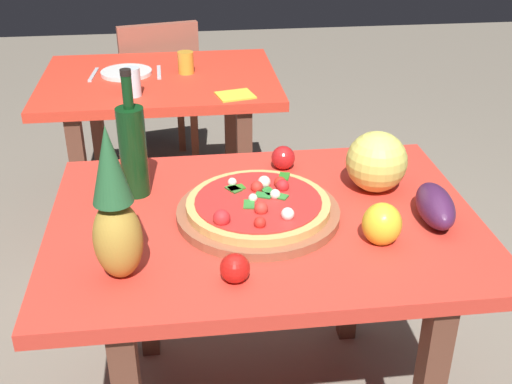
{
  "coord_description": "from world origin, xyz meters",
  "views": [
    {
      "loc": [
        -0.2,
        -1.46,
        1.6
      ],
      "look_at": [
        -0.02,
        0.05,
        0.79
      ],
      "focal_mm": 44.98,
      "sensor_mm": 36.0,
      "label": 1
    }
  ],
  "objects_px": {
    "pizza": "(258,204)",
    "drinking_glass_water": "(132,82)",
    "display_table": "(264,248)",
    "wine_bottle": "(133,149)",
    "background_table": "(161,101)",
    "pizza_board": "(258,213)",
    "knife_utensil": "(159,72)",
    "melon": "(377,162)",
    "dinner_plate": "(126,72)",
    "fork_utensil": "(94,75)",
    "tomato_beside_pepper": "(235,268)",
    "pineapple_left": "(115,213)",
    "bell_pepper": "(382,224)",
    "drinking_glass_juice": "(186,63)",
    "napkin_folded": "(235,95)",
    "eggplant": "(435,206)",
    "tomato_by_bottle": "(283,158)",
    "dining_chair": "(158,89)"
  },
  "relations": [
    {
      "from": "pizza",
      "to": "drinking_glass_water",
      "type": "bearing_deg",
      "value": 110.28
    },
    {
      "from": "display_table",
      "to": "wine_bottle",
      "type": "height_order",
      "value": "wine_bottle"
    },
    {
      "from": "background_table",
      "to": "pizza_board",
      "type": "height_order",
      "value": "pizza_board"
    },
    {
      "from": "background_table",
      "to": "knife_utensil",
      "type": "height_order",
      "value": "knife_utensil"
    },
    {
      "from": "melon",
      "to": "dinner_plate",
      "type": "xyz_separation_m",
      "value": [
        -0.76,
        1.17,
        -0.08
      ]
    },
    {
      "from": "display_table",
      "to": "fork_utensil",
      "type": "distance_m",
      "value": 1.41
    },
    {
      "from": "display_table",
      "to": "melon",
      "type": "height_order",
      "value": "melon"
    },
    {
      "from": "display_table",
      "to": "background_table",
      "type": "height_order",
      "value": "same"
    },
    {
      "from": "pizza_board",
      "to": "melon",
      "type": "height_order",
      "value": "melon"
    },
    {
      "from": "background_table",
      "to": "knife_utensil",
      "type": "relative_size",
      "value": 5.59
    },
    {
      "from": "display_table",
      "to": "knife_utensil",
      "type": "bearing_deg",
      "value": 102.73
    },
    {
      "from": "background_table",
      "to": "drinking_glass_water",
      "type": "relative_size",
      "value": 8.87
    },
    {
      "from": "display_table",
      "to": "tomato_beside_pepper",
      "type": "xyz_separation_m",
      "value": [
        -0.1,
        -0.28,
        0.13
      ]
    },
    {
      "from": "pineapple_left",
      "to": "bell_pepper",
      "type": "height_order",
      "value": "pineapple_left"
    },
    {
      "from": "tomato_beside_pepper",
      "to": "drinking_glass_juice",
      "type": "height_order",
      "value": "drinking_glass_juice"
    },
    {
      "from": "fork_utensil",
      "to": "napkin_folded",
      "type": "xyz_separation_m",
      "value": [
        0.58,
        -0.33,
        -0.0
      ]
    },
    {
      "from": "drinking_glass_juice",
      "to": "melon",
      "type": "bearing_deg",
      "value": -66.33
    },
    {
      "from": "drinking_glass_juice",
      "to": "bell_pepper",
      "type": "bearing_deg",
      "value": -72.78
    },
    {
      "from": "wine_bottle",
      "to": "fork_utensil",
      "type": "relative_size",
      "value": 2.01
    },
    {
      "from": "display_table",
      "to": "eggplant",
      "type": "relative_size",
      "value": 5.66
    },
    {
      "from": "pizza",
      "to": "drinking_glass_juice",
      "type": "bearing_deg",
      "value": 96.99
    },
    {
      "from": "drinking_glass_juice",
      "to": "fork_utensil",
      "type": "xyz_separation_m",
      "value": [
        -0.4,
        0.02,
        -0.04
      ]
    },
    {
      "from": "display_table",
      "to": "tomato_by_bottle",
      "type": "distance_m",
      "value": 0.33
    },
    {
      "from": "dining_chair",
      "to": "napkin_folded",
      "type": "xyz_separation_m",
      "value": [
        0.33,
        -0.89,
        0.26
      ]
    },
    {
      "from": "drinking_glass_water",
      "to": "eggplant",
      "type": "bearing_deg",
      "value": -52.6
    },
    {
      "from": "pizza_board",
      "to": "napkin_folded",
      "type": "xyz_separation_m",
      "value": [
        0.03,
        0.96,
        -0.01
      ]
    },
    {
      "from": "pineapple_left",
      "to": "eggplant",
      "type": "bearing_deg",
      "value": 10.5
    },
    {
      "from": "pizza_board",
      "to": "dinner_plate",
      "type": "height_order",
      "value": "pizza_board"
    },
    {
      "from": "dining_chair",
      "to": "knife_utensil",
      "type": "relative_size",
      "value": 4.72
    },
    {
      "from": "tomato_beside_pepper",
      "to": "drinking_glass_juice",
      "type": "xyz_separation_m",
      "value": [
        -0.07,
        1.55,
        0.01
      ]
    },
    {
      "from": "background_table",
      "to": "pizza_board",
      "type": "relative_size",
      "value": 2.33
    },
    {
      "from": "dining_chair",
      "to": "pizza",
      "type": "relative_size",
      "value": 2.24
    },
    {
      "from": "knife_utensil",
      "to": "dinner_plate",
      "type": "bearing_deg",
      "value": 178.54
    },
    {
      "from": "dining_chair",
      "to": "tomato_by_bottle",
      "type": "distance_m",
      "value": 1.64
    },
    {
      "from": "dining_chair",
      "to": "drinking_glass_water",
      "type": "bearing_deg",
      "value": 73.03
    },
    {
      "from": "bell_pepper",
      "to": "knife_utensil",
      "type": "height_order",
      "value": "bell_pepper"
    },
    {
      "from": "wine_bottle",
      "to": "pizza",
      "type": "bearing_deg",
      "value": -28.67
    },
    {
      "from": "pizza_board",
      "to": "dinner_plate",
      "type": "bearing_deg",
      "value": 107.81
    },
    {
      "from": "dinner_plate",
      "to": "pizza_board",
      "type": "bearing_deg",
      "value": -72.19
    },
    {
      "from": "pizza",
      "to": "wine_bottle",
      "type": "xyz_separation_m",
      "value": [
        -0.32,
        0.18,
        0.1
      ]
    },
    {
      "from": "pineapple_left",
      "to": "pizza",
      "type": "bearing_deg",
      "value": 32.62
    },
    {
      "from": "display_table",
      "to": "pizza_board",
      "type": "relative_size",
      "value": 2.62
    },
    {
      "from": "melon",
      "to": "drinking_glass_water",
      "type": "height_order",
      "value": "melon"
    },
    {
      "from": "wine_bottle",
      "to": "display_table",
      "type": "bearing_deg",
      "value": -27.07
    },
    {
      "from": "drinking_glass_water",
      "to": "dinner_plate",
      "type": "relative_size",
      "value": 0.52
    },
    {
      "from": "drinking_glass_water",
      "to": "pineapple_left",
      "type": "bearing_deg",
      "value": -88.57
    },
    {
      "from": "pizza_board",
      "to": "tomato_by_bottle",
      "type": "relative_size",
      "value": 5.99
    },
    {
      "from": "display_table",
      "to": "eggplant",
      "type": "xyz_separation_m",
      "value": [
        0.44,
        -0.07,
        0.14
      ]
    },
    {
      "from": "display_table",
      "to": "melon",
      "type": "bearing_deg",
      "value": 19.53
    },
    {
      "from": "background_table",
      "to": "drinking_glass_juice",
      "type": "bearing_deg",
      "value": 17.38
    }
  ]
}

